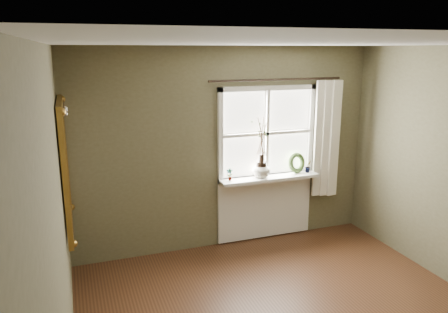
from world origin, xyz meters
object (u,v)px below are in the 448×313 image
at_px(cream_vase, 261,168).
at_px(gilt_mirror, 65,166).
at_px(dark_jug, 261,170).
at_px(wreath, 297,165).

distance_m(cream_vase, gilt_mirror, 2.46).
height_order(dark_jug, gilt_mirror, gilt_mirror).
height_order(dark_jug, wreath, wreath).
bearing_deg(cream_vase, gilt_mirror, -170.07).
xyz_separation_m(cream_vase, gilt_mirror, (-2.40, -0.42, 0.36)).
bearing_deg(cream_vase, dark_jug, 180.00).
distance_m(dark_jug, cream_vase, 0.02).
bearing_deg(cream_vase, wreath, 4.24).
bearing_deg(wreath, cream_vase, 169.21).
height_order(cream_vase, gilt_mirror, gilt_mirror).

